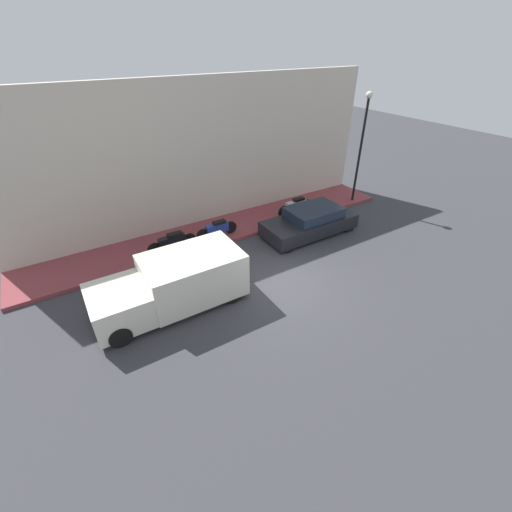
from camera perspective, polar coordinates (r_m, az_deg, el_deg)
ground_plane at (r=12.72m, az=3.98°, el=-4.44°), size 60.00×60.00×0.00m
sidewalk at (r=16.08m, az=-5.68°, el=4.41°), size 2.41×17.47×0.16m
building_facade at (r=16.04m, az=-8.59°, el=16.25°), size 0.30×17.47×6.41m
parked_car at (r=15.76m, az=9.03°, el=5.68°), size 1.84×4.35×1.24m
delivery_van at (r=11.52m, az=-13.86°, el=-4.50°), size 2.06×4.91×1.72m
scooter_silver at (r=17.24m, az=6.69°, el=8.32°), size 0.30×2.06×0.82m
motorcycle_blue at (r=15.16m, az=-6.49°, el=4.57°), size 0.30×1.91×0.74m
motorcycle_black at (r=14.44m, az=-13.75°, el=2.36°), size 0.30×2.08×0.79m
streetlamp at (r=18.59m, az=17.36°, el=18.61°), size 0.32×0.32×5.40m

